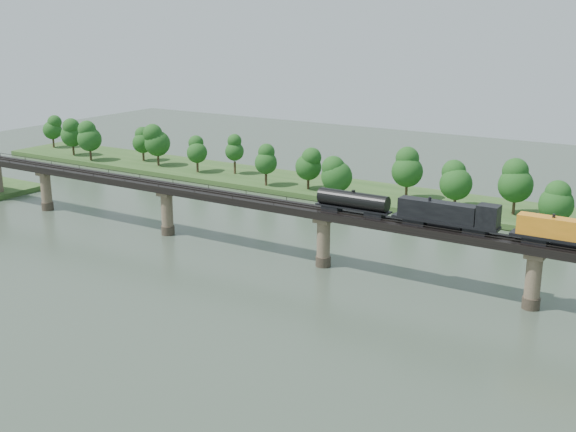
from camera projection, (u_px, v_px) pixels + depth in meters
The scene contains 6 objects.
ground at pixel (233, 318), 117.20m from camera, with size 400.00×400.00×0.00m, color #334134.
far_bank at pixel (428, 203), 186.36m from camera, with size 300.00×24.00×1.60m, color #2C4D1E.
bridge at pixel (323, 239), 140.22m from camera, with size 236.00×30.00×11.50m.
bridge_superstructure at pixel (324, 208), 138.52m from camera, with size 220.00×4.90×0.75m.
far_treeline at pixel (392, 172), 184.75m from camera, with size 289.06×17.54×13.60m.
freight_train at pixel (528, 227), 118.27m from camera, with size 77.03×3.00×5.30m.
Camera 1 is at (65.21, -87.07, 47.54)m, focal length 45.00 mm.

